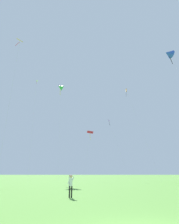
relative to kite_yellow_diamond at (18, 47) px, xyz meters
name	(u,v)px	position (x,y,z in m)	size (l,w,h in m)	color
kite_yellow_diamond	(18,47)	(0.00, 0.00, 0.00)	(4.11, 5.74, 25.66)	yellow
kite_blue_delta	(169,54)	(32.10, 7.61, 5.44)	(2.34, 10.09, 29.80)	blue
kite_red_high	(90,134)	(13.27, 21.55, -11.03)	(2.47, 4.80, 13.32)	red
kite_white_distant	(36,81)	(-3.77, 20.77, 5.96)	(4.08, 6.74, 29.84)	white
kite_purple_streamer	(111,125)	(19.57, 23.82, -7.81)	(3.92, 6.67, 17.49)	purple
kite_green_small	(60,87)	(3.40, 23.84, 5.49)	(3.83, 7.68, 29.92)	green
kite_orange_box	(127,92)	(25.24, 22.72, 3.19)	(3.24, 9.77, 27.71)	orange
person_far_back	(71,184)	(11.37, -8.83, -22.23)	(0.54, 0.22, 1.65)	black
person_foreground_watcher	(70,180)	(10.27, 0.36, -22.29)	(0.22, 0.50, 1.55)	#2D3351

